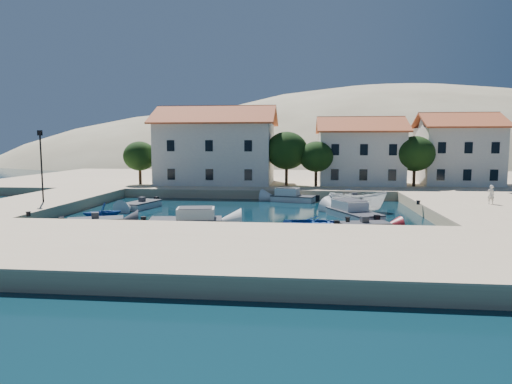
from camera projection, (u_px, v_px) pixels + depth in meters
ground at (226, 237)px, 30.11m from camera, size 400.00×400.00×0.00m
quay_south at (206, 251)px, 24.12m from camera, size 52.00×12.00×1.00m
quay_east at (490, 211)px, 37.79m from camera, size 11.00×20.00×1.00m
quay_west at (41, 204)px, 41.93m from camera, size 8.00×20.00×1.00m
quay_north at (283, 181)px, 67.40m from camera, size 80.00×36.00×1.00m
hills at (350, 231)px, 152.70m from camera, size 254.00×176.00×99.00m
building_left at (216, 144)px, 57.76m from camera, size 14.70×9.45×9.70m
building_mid at (360, 150)px, 56.94m from camera, size 10.50×8.40×8.30m
building_right at (457, 148)px, 56.65m from camera, size 9.45×8.40×8.80m
trees at (299, 154)px, 54.27m from camera, size 37.30×5.30×6.45m
lamppost at (41, 159)px, 39.33m from camera, size 0.35×0.25×6.22m
bollards at (272, 211)px, 33.51m from camera, size 29.36×9.56×0.30m
motorboat_grey_sw at (96, 223)px, 33.74m from camera, size 4.33×3.11×1.25m
cabin_cruiser_south at (186, 220)px, 33.57m from camera, size 5.56×3.12×1.60m
rowboat_south at (318, 229)px, 32.79m from camera, size 5.09×3.69×1.04m
motorboat_red_se at (364, 227)px, 32.00m from camera, size 3.70×2.28×1.25m
cabin_cruiser_east at (354, 213)px, 37.27m from camera, size 4.42×6.15×1.60m
boat_east at (357, 211)px, 41.21m from camera, size 5.26×2.23×1.99m
motorboat_white_ne at (354, 200)px, 46.69m from camera, size 2.27×4.06×1.25m
rowboat_west at (103, 219)px, 36.79m from camera, size 3.76×3.61×1.53m
motorboat_white_west at (142, 205)px, 43.14m from camera, size 2.82×4.47×1.25m
cabin_cruiser_north at (293, 197)px, 47.88m from camera, size 4.85×3.04×1.60m
pedestrian at (491, 195)px, 38.46m from camera, size 0.60×0.41×1.62m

